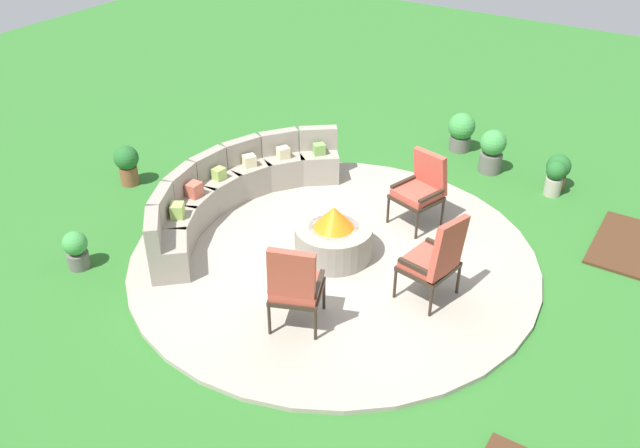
{
  "coord_description": "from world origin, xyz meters",
  "views": [
    {
      "loc": [
        -5.88,
        -3.54,
        4.89
      ],
      "look_at": [
        0.0,
        0.2,
        0.45
      ],
      "focal_mm": 37.43,
      "sensor_mm": 36.0,
      "label": 1
    }
  ],
  "objects_px": {
    "lounge_chair_front_right": "(436,258)",
    "potted_plant_1": "(461,130)",
    "curved_stone_bench": "(232,192)",
    "potted_plant_4": "(492,149)",
    "lounge_chair_back_left": "(422,187)",
    "potted_plant_3": "(76,249)",
    "fire_pit": "(334,237)",
    "potted_plant_2": "(127,163)",
    "lounge_chair_front_left": "(295,285)",
    "potted_plant_5": "(555,177)",
    "potted_plant_0": "(558,170)"
  },
  "relations": [
    {
      "from": "lounge_chair_front_right",
      "to": "potted_plant_1",
      "type": "bearing_deg",
      "value": 27.9
    },
    {
      "from": "fire_pit",
      "to": "potted_plant_2",
      "type": "height_order",
      "value": "fire_pit"
    },
    {
      "from": "fire_pit",
      "to": "potted_plant_3",
      "type": "xyz_separation_m",
      "value": [
        -1.83,
        2.56,
        -0.06
      ]
    },
    {
      "from": "fire_pit",
      "to": "lounge_chair_front_left",
      "type": "height_order",
      "value": "lounge_chair_front_left"
    },
    {
      "from": "curved_stone_bench",
      "to": "potted_plant_1",
      "type": "height_order",
      "value": "curved_stone_bench"
    },
    {
      "from": "lounge_chair_front_right",
      "to": "potted_plant_0",
      "type": "xyz_separation_m",
      "value": [
        3.48,
        -0.43,
        -0.33
      ]
    },
    {
      "from": "lounge_chair_front_right",
      "to": "potted_plant_4",
      "type": "relative_size",
      "value": 1.62
    },
    {
      "from": "fire_pit",
      "to": "lounge_chair_front_right",
      "type": "bearing_deg",
      "value": -95.28
    },
    {
      "from": "lounge_chair_front_right",
      "to": "potted_plant_1",
      "type": "xyz_separation_m",
      "value": [
        3.9,
        1.27,
        -0.28
      ]
    },
    {
      "from": "lounge_chair_front_left",
      "to": "potted_plant_0",
      "type": "bearing_deg",
      "value": 50.41
    },
    {
      "from": "fire_pit",
      "to": "curved_stone_bench",
      "type": "height_order",
      "value": "curved_stone_bench"
    },
    {
      "from": "potted_plant_2",
      "to": "lounge_chair_front_right",
      "type": "bearing_deg",
      "value": -91.71
    },
    {
      "from": "curved_stone_bench",
      "to": "potted_plant_0",
      "type": "height_order",
      "value": "curved_stone_bench"
    },
    {
      "from": "fire_pit",
      "to": "lounge_chair_back_left",
      "type": "relative_size",
      "value": 0.96
    },
    {
      "from": "curved_stone_bench",
      "to": "lounge_chair_front_left",
      "type": "xyz_separation_m",
      "value": [
        -1.52,
        -2.09,
        0.26
      ]
    },
    {
      "from": "lounge_chair_back_left",
      "to": "potted_plant_0",
      "type": "distance_m",
      "value": 2.44
    },
    {
      "from": "curved_stone_bench",
      "to": "potted_plant_5",
      "type": "xyz_separation_m",
      "value": [
        2.95,
        -3.59,
        -0.08
      ]
    },
    {
      "from": "lounge_chair_front_left",
      "to": "potted_plant_2",
      "type": "height_order",
      "value": "lounge_chair_front_left"
    },
    {
      "from": "lounge_chair_back_left",
      "to": "potted_plant_5",
      "type": "height_order",
      "value": "lounge_chair_back_left"
    },
    {
      "from": "curved_stone_bench",
      "to": "lounge_chair_front_left",
      "type": "distance_m",
      "value": 2.6
    },
    {
      "from": "fire_pit",
      "to": "potted_plant_2",
      "type": "bearing_deg",
      "value": 89.69
    },
    {
      "from": "lounge_chair_front_right",
      "to": "potted_plant_1",
      "type": "relative_size",
      "value": 1.75
    },
    {
      "from": "lounge_chair_front_right",
      "to": "lounge_chair_back_left",
      "type": "relative_size",
      "value": 1.11
    },
    {
      "from": "lounge_chair_back_left",
      "to": "potted_plant_5",
      "type": "relative_size",
      "value": 1.86
    },
    {
      "from": "curved_stone_bench",
      "to": "lounge_chair_back_left",
      "type": "bearing_deg",
      "value": -63.75
    },
    {
      "from": "lounge_chair_back_left",
      "to": "potted_plant_3",
      "type": "distance_m",
      "value": 4.43
    },
    {
      "from": "lounge_chair_back_left",
      "to": "potted_plant_0",
      "type": "xyz_separation_m",
      "value": [
        2.06,
        -1.27,
        -0.31
      ]
    },
    {
      "from": "lounge_chair_front_left",
      "to": "potted_plant_4",
      "type": "relative_size",
      "value": 1.62
    },
    {
      "from": "lounge_chair_front_right",
      "to": "potted_plant_2",
      "type": "distance_m",
      "value": 5.02
    },
    {
      "from": "potted_plant_3",
      "to": "fire_pit",
      "type": "bearing_deg",
      "value": -54.41
    },
    {
      "from": "potted_plant_3",
      "to": "potted_plant_4",
      "type": "height_order",
      "value": "potted_plant_4"
    },
    {
      "from": "curved_stone_bench",
      "to": "potted_plant_4",
      "type": "xyz_separation_m",
      "value": [
        3.15,
        -2.56,
        0.01
      ]
    },
    {
      "from": "fire_pit",
      "to": "lounge_chair_front_left",
      "type": "bearing_deg",
      "value": -165.33
    },
    {
      "from": "curved_stone_bench",
      "to": "potted_plant_2",
      "type": "relative_size",
      "value": 5.89
    },
    {
      "from": "potted_plant_2",
      "to": "potted_plant_3",
      "type": "bearing_deg",
      "value": -150.72
    },
    {
      "from": "potted_plant_5",
      "to": "fire_pit",
      "type": "bearing_deg",
      "value": 149.15
    },
    {
      "from": "potted_plant_3",
      "to": "potted_plant_5",
      "type": "distance_m",
      "value": 6.63
    },
    {
      "from": "lounge_chair_front_right",
      "to": "potted_plant_1",
      "type": "height_order",
      "value": "lounge_chair_front_right"
    },
    {
      "from": "potted_plant_4",
      "to": "potted_plant_0",
      "type": "bearing_deg",
      "value": -87.93
    },
    {
      "from": "lounge_chair_front_left",
      "to": "potted_plant_4",
      "type": "distance_m",
      "value": 4.71
    },
    {
      "from": "lounge_chair_front_right",
      "to": "lounge_chair_front_left",
      "type": "bearing_deg",
      "value": 149.62
    },
    {
      "from": "potted_plant_2",
      "to": "fire_pit",
      "type": "bearing_deg",
      "value": -90.31
    },
    {
      "from": "potted_plant_3",
      "to": "potted_plant_0",
      "type": "bearing_deg",
      "value": -40.32
    },
    {
      "from": "potted_plant_2",
      "to": "potted_plant_5",
      "type": "xyz_separation_m",
      "value": [
        3.09,
        -5.46,
        -0.06
      ]
    },
    {
      "from": "lounge_chair_back_left",
      "to": "potted_plant_3",
      "type": "bearing_deg",
      "value": 62.1
    },
    {
      "from": "lounge_chair_front_left",
      "to": "potted_plant_5",
      "type": "distance_m",
      "value": 4.73
    },
    {
      "from": "curved_stone_bench",
      "to": "potted_plant_1",
      "type": "distance_m",
      "value": 4.07
    },
    {
      "from": "lounge_chair_front_right",
      "to": "potted_plant_3",
      "type": "relative_size",
      "value": 2.23
    },
    {
      "from": "curved_stone_bench",
      "to": "potted_plant_4",
      "type": "distance_m",
      "value": 4.06
    },
    {
      "from": "fire_pit",
      "to": "lounge_chair_front_left",
      "type": "relative_size",
      "value": 0.87
    }
  ]
}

